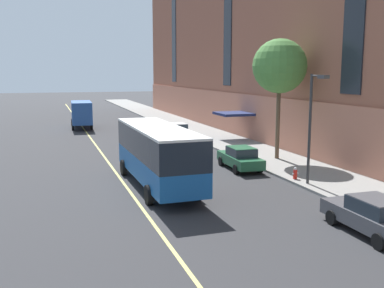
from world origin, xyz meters
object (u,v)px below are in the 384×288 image
object	(u,v)px
parked_car_darkgray_3	(374,216)
parked_car_green_0	(240,158)
city_bus	(157,152)
parked_car_white_2	(177,131)
box_truck	(81,113)
street_tree_mid_block	(280,67)
fire_hydrant	(295,173)
street_lamp	(313,117)

from	to	relation	value
parked_car_darkgray_3	parked_car_green_0	bearing A→B (deg)	89.84
city_bus	parked_car_darkgray_3	xyz separation A→B (m)	(6.45, -10.16, -1.26)
parked_car_white_2	city_bus	bearing A→B (deg)	-109.69
parked_car_darkgray_3	box_truck	world-z (taller)	box_truck
street_tree_mid_block	fire_hydrant	size ratio (longest dim) A/B	12.22
box_truck	fire_hydrant	distance (m)	32.38
street_tree_mid_block	street_lamp	distance (m)	8.49
parked_car_darkgray_3	fire_hydrant	size ratio (longest dim) A/B	6.61
city_bus	parked_car_green_0	xyz separation A→B (m)	(6.49, 2.93, -1.26)
street_tree_mid_block	fire_hydrant	world-z (taller)	street_tree_mid_block
parked_car_darkgray_3	street_tree_mid_block	xyz separation A→B (m)	(3.99, 15.19, 6.16)
parked_car_green_0	box_truck	world-z (taller)	box_truck
parked_car_green_0	parked_car_white_2	distance (m)	15.10
city_bus	box_truck	distance (m)	29.57
fire_hydrant	parked_car_green_0	bearing A→B (deg)	112.87
box_truck	parked_car_green_0	bearing A→B (deg)	-72.54
parked_car_white_2	street_tree_mid_block	xyz separation A→B (m)	(3.99, -12.99, 6.16)
parked_car_darkgray_3	street_lamp	xyz separation A→B (m)	(1.89, 7.49, 3.26)
box_truck	parked_car_white_2	bearing A→B (deg)	-54.10
parked_car_green_0	fire_hydrant	distance (m)	4.51
city_bus	parked_car_white_2	world-z (taller)	city_bus
city_bus	parked_car_green_0	world-z (taller)	city_bus
parked_car_white_2	street_lamp	distance (m)	21.04
street_lamp	fire_hydrant	world-z (taller)	street_lamp
parked_car_green_0	fire_hydrant	bearing A→B (deg)	-67.13
parked_car_darkgray_3	street_tree_mid_block	distance (m)	16.87
parked_car_darkgray_3	box_truck	bearing A→B (deg)	101.85
city_bus	parked_car_green_0	size ratio (longest dim) A/B	2.34
parked_car_darkgray_3	street_lamp	world-z (taller)	street_lamp
parked_car_green_0	street_lamp	distance (m)	6.74
parked_car_green_0	fire_hydrant	xyz separation A→B (m)	(1.75, -4.15, -0.29)
parked_car_green_0	street_tree_mid_block	size ratio (longest dim) A/B	0.52
parked_car_white_2	parked_car_darkgray_3	xyz separation A→B (m)	(0.00, -28.18, -0.00)
parked_car_green_0	parked_car_darkgray_3	xyz separation A→B (m)	(-0.04, -13.08, 0.00)
box_truck	street_tree_mid_block	world-z (taller)	street_tree_mid_block
city_bus	box_truck	world-z (taller)	city_bus
parked_car_white_2	street_lamp	bearing A→B (deg)	-84.78
box_truck	street_lamp	world-z (taller)	street_lamp
parked_car_green_0	box_truck	xyz separation A→B (m)	(-8.36, 26.58, 1.02)
parked_car_green_0	city_bus	bearing A→B (deg)	-155.73
parked_car_white_2	street_tree_mid_block	world-z (taller)	street_tree_mid_block
street_lamp	city_bus	bearing A→B (deg)	162.23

